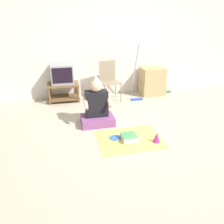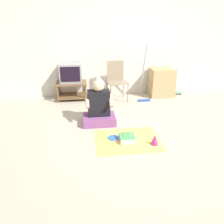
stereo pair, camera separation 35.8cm
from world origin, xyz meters
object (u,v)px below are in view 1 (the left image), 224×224
(party_hat_blue, at_px, (157,137))
(paper_plate, at_px, (115,138))
(person_seated, at_px, (97,108))
(book_pile, at_px, (167,91))
(tv, at_px, (62,74))
(birthday_cake, at_px, (129,137))
(folding_chair, at_px, (109,78))
(cardboard_box_stack, at_px, (152,82))
(dust_mop, at_px, (136,82))

(party_hat_blue, bearing_deg, paper_plate, 156.49)
(person_seated, height_order, paper_plate, person_seated)
(book_pile, bearing_deg, party_hat_blue, -120.04)
(tv, height_order, person_seated, person_seated)
(tv, height_order, birthday_cake, tv)
(folding_chair, xyz_separation_m, cardboard_box_stack, (1.13, 0.14, -0.19))
(tv, bearing_deg, dust_mop, -8.93)
(dust_mop, height_order, paper_plate, dust_mop)
(birthday_cake, relative_size, paper_plate, 1.33)
(cardboard_box_stack, xyz_separation_m, party_hat_blue, (-0.84, -2.20, -0.24))
(person_seated, bearing_deg, folding_chair, 67.63)
(party_hat_blue, xyz_separation_m, paper_plate, (-0.60, 0.26, -0.07))
(party_hat_blue, bearing_deg, dust_mop, 80.50)
(folding_chair, xyz_separation_m, paper_plate, (-0.31, -1.81, -0.50))
(folding_chair, bearing_deg, paper_plate, -99.68)
(folding_chair, relative_size, paper_plate, 5.00)
(cardboard_box_stack, relative_size, dust_mop, 0.51)
(dust_mop, bearing_deg, person_seated, -134.92)
(tv, bearing_deg, paper_plate, -70.01)
(tv, xyz_separation_m, party_hat_blue, (1.32, -2.25, -0.53))
(cardboard_box_stack, distance_m, birthday_cake, 2.41)
(book_pile, relative_size, person_seated, 0.18)
(party_hat_blue, bearing_deg, birthday_cake, 159.10)
(dust_mop, height_order, book_pile, dust_mop)
(tv, relative_size, book_pile, 3.03)
(person_seated, bearing_deg, cardboard_box_stack, 39.39)
(birthday_cake, height_order, party_hat_blue, party_hat_blue)
(folding_chair, distance_m, paper_plate, 1.90)
(party_hat_blue, bearing_deg, folding_chair, 97.89)
(birthday_cake, xyz_separation_m, party_hat_blue, (0.40, -0.15, 0.03))
(book_pile, bearing_deg, paper_plate, -133.58)
(cardboard_box_stack, bearing_deg, party_hat_blue, -110.87)
(book_pile, xyz_separation_m, paper_plate, (-1.90, -2.00, -0.01))
(party_hat_blue, bearing_deg, book_pile, 59.96)
(party_hat_blue, relative_size, paper_plate, 0.88)
(folding_chair, xyz_separation_m, person_seated, (-0.49, -1.19, -0.21))
(folding_chair, distance_m, birthday_cake, 1.97)
(dust_mop, bearing_deg, paper_plate, -118.22)
(person_seated, bearing_deg, dust_mop, 45.08)
(dust_mop, distance_m, birthday_cake, 2.01)
(folding_chair, distance_m, party_hat_blue, 2.13)
(folding_chair, bearing_deg, book_pile, 6.72)
(folding_chair, relative_size, dust_mop, 0.68)
(person_seated, relative_size, birthday_cake, 3.74)
(party_hat_blue, bearing_deg, tv, 120.40)
(dust_mop, height_order, person_seated, dust_mop)
(tv, distance_m, folding_chair, 1.05)
(person_seated, xyz_separation_m, party_hat_blue, (0.78, -0.87, -0.21))
(folding_chair, relative_size, person_seated, 1.00)
(tv, distance_m, dust_mop, 1.69)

